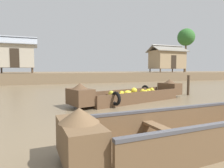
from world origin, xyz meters
name	(u,v)px	position (x,y,z in m)	size (l,w,h in m)	color
ground_plane	(80,90)	(0.00, 10.00, 0.00)	(300.00, 300.00, 0.00)	#726047
riverbank_strip	(56,76)	(0.00, 26.49, 0.53)	(160.00, 20.00, 1.06)	#756047
banana_boat	(133,94)	(1.24, 4.65, 0.30)	(5.89, 2.69, 0.90)	brown
viewer_boat	(205,128)	(0.21, -0.14, 0.28)	(5.36, 1.43, 0.85)	brown
stilt_house_left	(16,55)	(-4.54, 18.86, 2.88)	(4.08, 3.16, 3.68)	#4C3826
stilt_house_mid_left	(167,59)	(14.64, 19.80, 2.90)	(5.09, 3.37, 3.79)	#4C3826
palm_tree_mid	(186,37)	(19.97, 22.00, 6.62)	(2.75, 2.75, 6.98)	brown
mooring_post	(188,85)	(5.00, 5.38, 0.54)	(0.14, 0.14, 1.09)	#423323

